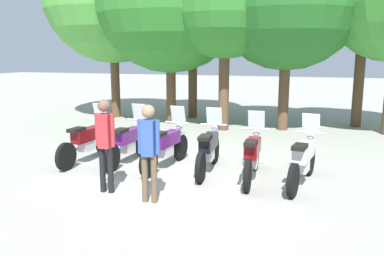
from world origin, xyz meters
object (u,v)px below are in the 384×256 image
person_0 (105,138)px  tree_5 (365,2)px  motorcycle_0 (87,141)px  motorcycle_3 (209,149)px  motorcycle_5 (303,160)px  motorcycle_2 (166,146)px  person_1 (149,146)px  tree_3 (225,1)px  motorcycle_1 (128,142)px  motorcycle_4 (252,155)px

person_0 → tree_5: 10.79m
motorcycle_0 → person_0: (1.58, -1.77, 0.53)m
motorcycle_3 → motorcycle_5: 2.05m
motorcycle_2 → motorcycle_5: size_ratio=1.00×
motorcycle_3 → motorcycle_5: same height
person_0 → person_1: (0.98, -0.21, -0.02)m
motorcycle_2 → tree_3: bearing=4.4°
motorcycle_1 → motorcycle_4: same height
motorcycle_2 → person_1: (0.54, -2.10, 0.51)m
motorcycle_4 → motorcycle_1: bearing=80.7°
motorcycle_3 → person_0: person_0 is taller
motorcycle_1 → tree_3: 6.26m
motorcycle_0 → person_1: bearing=-125.8°
motorcycle_2 → tree_5: 9.24m
motorcycle_5 → person_0: size_ratio=1.23×
motorcycle_0 → motorcycle_5: 5.08m
motorcycle_1 → person_1: size_ratio=1.26×
motorcycle_4 → person_1: (-1.48, -1.89, 0.51)m
motorcycle_3 → tree_3: tree_3 is taller
tree_5 → motorcycle_1: bearing=-128.3°
motorcycle_2 → tree_5: (4.52, 7.09, 3.83)m
motorcycle_1 → motorcycle_4: size_ratio=1.00×
motorcycle_1 → motorcycle_5: 4.08m
person_0 → motorcycle_1: bearing=-165.0°
motorcycle_0 → tree_3: size_ratio=0.35×
person_1 → person_0: bearing=72.0°
motorcycle_1 → motorcycle_4: bearing=-95.1°
person_0 → motorcycle_3: bearing=141.5°
tree_3 → motorcycle_1: bearing=-103.1°
motorcycle_4 → person_1: size_ratio=1.26×
person_1 → tree_3: tree_3 is taller
motorcycle_1 → motorcycle_2: 1.02m
motorcycle_3 → person_0: 2.45m
motorcycle_3 → tree_5: 8.79m
motorcycle_1 → tree_3: tree_3 is taller
motorcycle_3 → person_0: bearing=138.1°
motorcycle_2 → tree_3: size_ratio=0.35×
person_0 → tree_3: tree_3 is taller
motorcycle_4 → tree_3: 6.67m
motorcycle_0 → person_1: size_ratio=1.26×
person_1 → tree_3: 7.78m
motorcycle_1 → person_0: (0.57, -1.98, 0.53)m
motorcycle_0 → person_0: 2.43m
motorcycle_2 → motorcycle_5: 3.06m
person_0 → motorcycle_2: bearing=165.6°
motorcycle_4 → tree_3: tree_3 is taller
motorcycle_1 → motorcycle_2: (1.02, -0.09, 0.00)m
motorcycle_4 → tree_3: size_ratio=0.35×
motorcycle_2 → motorcycle_3: 1.01m
motorcycle_5 → person_1: bearing=135.3°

